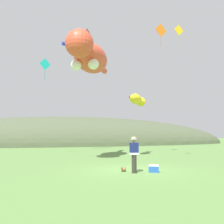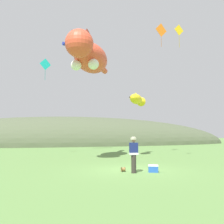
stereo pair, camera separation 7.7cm
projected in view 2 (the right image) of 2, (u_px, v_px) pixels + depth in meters
ground_plane at (131, 170)px, 13.19m from camera, size 120.00×120.00×0.00m
distant_hill_ridge at (75, 145)px, 39.52m from camera, size 53.65×13.11×8.89m
festival_attendant at (134, 153)px, 12.29m from camera, size 0.43×0.30×1.77m
kite_spool at (123, 169)px, 12.64m from camera, size 0.17×0.24×0.24m
picnic_cooler at (153, 169)px, 12.48m from camera, size 0.57×0.48×0.36m
kite_giant_cat at (89, 56)px, 18.55m from camera, size 4.44×7.55×2.49m
kite_fish_windsock at (137, 100)px, 21.47m from camera, size 2.49×3.11×0.98m
kite_tube_streamer at (76, 47)px, 26.10m from camera, size 2.98×1.66×0.44m
kite_diamond_orange at (161, 30)px, 22.58m from camera, size 1.24×0.32×2.18m
kite_diamond_teal at (45, 64)px, 22.08m from camera, size 0.97×0.42×1.95m
kite_diamond_gold at (179, 30)px, 18.60m from camera, size 0.84×0.19×1.76m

